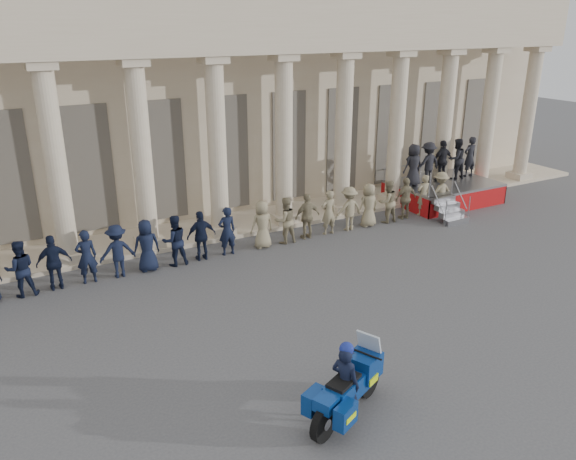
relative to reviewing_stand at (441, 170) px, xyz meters
The scene contains 6 objects.
ground 13.44m from the reviewing_stand, 146.50° to the right, with size 90.00×90.00×0.00m, color #434345.
building 13.71m from the reviewing_stand, 146.53° to the left, with size 40.00×12.50×9.00m.
officer_rank 12.38m from the reviewing_stand, behind, with size 23.63×0.63×1.66m.
reviewing_stand is the anchor object (origin of this frame).
motorcycle 15.02m from the reviewing_stand, 139.54° to the right, with size 2.24×1.45×1.53m.
rider 15.14m from the reviewing_stand, 139.67° to the right, with size 0.61×0.71×1.73m.
Camera 1 is at (-5.70, -9.82, 7.36)m, focal length 35.00 mm.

